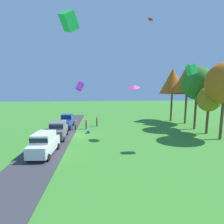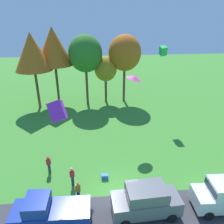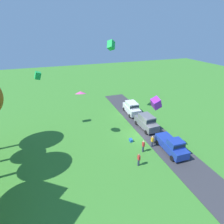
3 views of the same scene
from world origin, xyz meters
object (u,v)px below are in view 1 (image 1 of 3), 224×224
(tree_center_back, at_px, (197,83))
(cooler_box, at_px, (88,132))
(person_watching_sky, at_px, (86,124))
(tree_left_of_center, at_px, (209,99))
(tree_lone_near, at_px, (173,81))
(tree_right_of_center, at_px, (188,78))
(kite_delta_mid_center, at_px, (134,86))
(kite_box_high_left, at_px, (80,86))
(car_suv_by_flagpole, at_px, (44,143))
(kite_box_near_flag, at_px, (69,21))
(person_on_lawn, at_px, (76,125))
(kite_box_trailing_tail, at_px, (191,70))
(kite_diamond_high_right, at_px, (151,18))
(car_pickup_far_end, at_px, (66,121))
(car_suv_mid_row, at_px, (58,129))
(person_beside_suv, at_px, (97,121))

(tree_center_back, xyz_separation_m, cooler_box, (1.36, -17.30, -7.26))
(person_watching_sky, distance_m, tree_center_back, 19.02)
(tree_center_back, relative_size, tree_left_of_center, 1.45)
(tree_lone_near, relative_size, tree_center_back, 1.04)
(tree_center_back, distance_m, tree_left_of_center, 3.70)
(tree_right_of_center, bearing_deg, kite_delta_mid_center, -51.96)
(tree_center_back, xyz_separation_m, kite_box_high_left, (-1.68, -18.68, -0.48))
(tree_left_of_center, bearing_deg, kite_box_high_left, -103.47)
(car_suv_by_flagpole, xyz_separation_m, tree_lone_near, (-16.61, 20.17, 6.71))
(kite_box_near_flag, bearing_deg, tree_lone_near, 138.21)
(person_on_lawn, distance_m, kite_box_trailing_tail, 18.40)
(tree_left_of_center, relative_size, kite_delta_mid_center, 4.60)
(person_on_lawn, height_order, tree_lone_near, tree_lone_near)
(tree_lone_near, distance_m, kite_box_near_flag, 25.72)
(kite_box_trailing_tail, bearing_deg, tree_lone_near, 162.93)
(person_on_lawn, height_order, kite_delta_mid_center, kite_delta_mid_center)
(person_watching_sky, relative_size, tree_left_of_center, 0.25)
(car_suv_by_flagpole, bearing_deg, kite_diamond_high_right, 127.56)
(kite_box_trailing_tail, bearing_deg, kite_diamond_high_right, -171.94)
(tree_lone_near, relative_size, tree_left_of_center, 1.51)
(car_suv_by_flagpole, height_order, person_watching_sky, car_suv_by_flagpole)
(car_pickup_far_end, relative_size, tree_lone_near, 0.48)
(tree_left_of_center, height_order, kite_box_near_flag, kite_box_near_flag)
(person_on_lawn, relative_size, kite_box_high_left, 1.39)
(kite_box_high_left, distance_m, kite_delta_mid_center, 9.91)
(car_suv_mid_row, relative_size, kite_box_near_flag, 3.44)
(cooler_box, bearing_deg, car_suv_by_flagpole, -25.60)
(kite_box_near_flag, relative_size, kite_delta_mid_center, 0.89)
(cooler_box, xyz_separation_m, kite_box_near_flag, (10.53, -0.68, 11.97))
(car_suv_by_flagpole, xyz_separation_m, person_on_lawn, (-10.32, 1.81, -0.42))
(tree_right_of_center, relative_size, kite_box_high_left, 9.01)
(person_on_lawn, bearing_deg, tree_center_back, 87.85)
(kite_box_trailing_tail, bearing_deg, kite_box_high_left, -130.83)
(tree_lone_near, bearing_deg, person_watching_sky, -70.96)
(tree_left_of_center, xyz_separation_m, kite_box_trailing_tail, (6.37, -6.33, 3.54))
(kite_diamond_high_right, bearing_deg, person_beside_suv, -105.51)
(tree_right_of_center, bearing_deg, cooler_box, -72.08)
(cooler_box, bearing_deg, tree_center_back, 94.51)
(car_pickup_far_end, distance_m, kite_box_trailing_tail, 20.65)
(tree_center_back, bearing_deg, cooler_box, -85.49)
(car_pickup_far_end, distance_m, kite_diamond_high_right, 21.30)
(tree_left_of_center, bearing_deg, person_beside_suv, -110.83)
(tree_lone_near, bearing_deg, car_pickup_far_end, -77.52)
(cooler_box, distance_m, kite_box_near_flag, 15.96)
(car_pickup_far_end, xyz_separation_m, tree_center_back, (2.56, 21.24, 6.35))
(person_beside_suv, distance_m, kite_box_near_flag, 19.07)
(car_suv_mid_row, bearing_deg, tree_lone_near, 118.49)
(kite_box_near_flag, distance_m, kite_delta_mid_center, 11.10)
(car_pickup_far_end, distance_m, tree_lone_near, 21.78)
(car_suv_mid_row, relative_size, car_suv_by_flagpole, 0.99)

